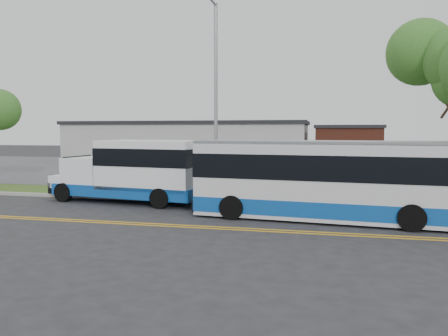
% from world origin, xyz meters
% --- Properties ---
extents(ground, '(140.00, 140.00, 0.00)m').
position_xyz_m(ground, '(0.00, 0.00, 0.00)').
color(ground, '#28282B').
rests_on(ground, ground).
extents(lane_line_north, '(70.00, 0.12, 0.01)m').
position_xyz_m(lane_line_north, '(0.00, -3.85, 0.01)').
color(lane_line_north, gold).
rests_on(lane_line_north, ground).
extents(lane_line_south, '(70.00, 0.12, 0.01)m').
position_xyz_m(lane_line_south, '(0.00, -4.15, 0.01)').
color(lane_line_south, gold).
rests_on(lane_line_south, ground).
extents(curb, '(80.00, 0.30, 0.15)m').
position_xyz_m(curb, '(0.00, 1.10, 0.07)').
color(curb, '#9E9B93').
rests_on(curb, ground).
extents(verge, '(80.00, 3.30, 0.10)m').
position_xyz_m(verge, '(0.00, 2.90, 0.05)').
color(verge, '#2E511B').
rests_on(verge, ground).
extents(parking_lot, '(80.00, 25.00, 0.10)m').
position_xyz_m(parking_lot, '(0.00, 17.00, 0.05)').
color(parking_lot, '#4C4C4F').
rests_on(parking_lot, ground).
extents(commercial_building, '(25.40, 10.40, 4.35)m').
position_xyz_m(commercial_building, '(-6.00, 27.00, 2.18)').
color(commercial_building, '#9E9E99').
rests_on(commercial_building, ground).
extents(brick_wing, '(6.30, 7.30, 3.90)m').
position_xyz_m(brick_wing, '(10.50, 26.00, 1.96)').
color(brick_wing, brown).
rests_on(brick_wing, ground).
extents(streetlight_near, '(0.35, 1.53, 9.50)m').
position_xyz_m(streetlight_near, '(3.00, 2.73, 5.23)').
color(streetlight_near, gray).
rests_on(streetlight_near, verge).
extents(shuttle_bus, '(7.86, 3.46, 2.92)m').
position_xyz_m(shuttle_bus, '(-0.22, 0.50, 1.56)').
color(shuttle_bus, '#0E4AA0').
rests_on(shuttle_bus, ground).
extents(transit_bus, '(10.95, 3.45, 2.99)m').
position_xyz_m(transit_bus, '(8.79, -1.67, 1.51)').
color(transit_bus, silver).
rests_on(transit_bus, ground).
extents(pedestrian, '(0.71, 0.61, 1.64)m').
position_xyz_m(pedestrian, '(-5.65, 3.37, 0.92)').
color(pedestrian, black).
rests_on(pedestrian, verge).
extents(parked_car_a, '(3.04, 4.05, 1.28)m').
position_xyz_m(parked_car_a, '(-0.24, 9.89, 0.74)').
color(parked_car_a, silver).
rests_on(parked_car_a, parking_lot).
extents(parked_car_b, '(3.12, 4.48, 1.20)m').
position_xyz_m(parked_car_b, '(-8.77, 15.38, 0.70)').
color(parked_car_b, white).
rests_on(parked_car_b, parking_lot).
extents(grocery_bag_left, '(0.32, 0.32, 0.32)m').
position_xyz_m(grocery_bag_left, '(-5.95, 3.12, 0.26)').
color(grocery_bag_left, white).
rests_on(grocery_bag_left, verge).
extents(grocery_bag_right, '(0.32, 0.32, 0.32)m').
position_xyz_m(grocery_bag_right, '(-5.35, 3.62, 0.26)').
color(grocery_bag_right, white).
rests_on(grocery_bag_right, verge).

